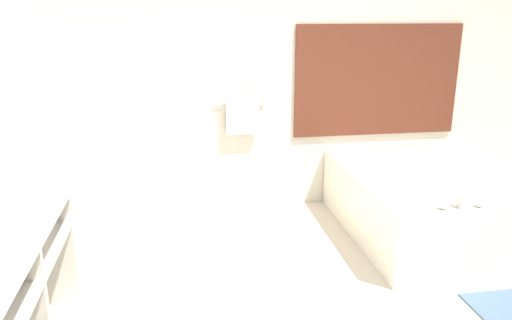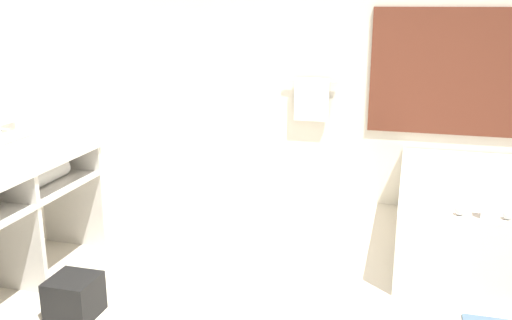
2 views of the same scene
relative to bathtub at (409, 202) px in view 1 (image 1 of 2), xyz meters
The scene contains 3 objects.
wall_back_with_blinds 1.73m from the bathtub, 138.22° to the left, with size 7.40×0.13×2.70m.
bathtub is the anchor object (origin of this frame).
water_bottle_1 3.36m from the bathtub, 146.95° to the right, with size 0.07×0.07×0.22m.
Camera 1 is at (-0.93, -2.55, 1.93)m, focal length 35.00 mm.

